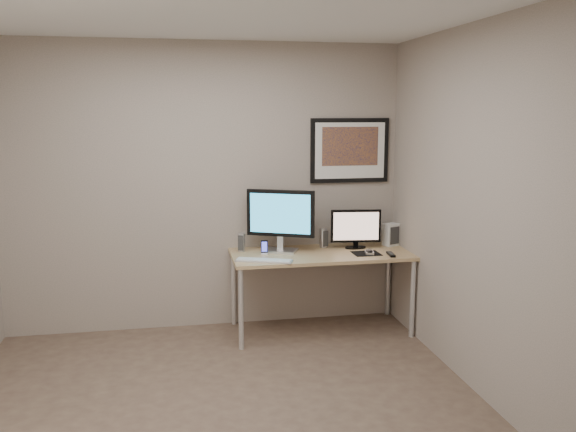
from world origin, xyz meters
name	(u,v)px	position (x,y,z in m)	size (l,w,h in m)	color
floor	(223,410)	(0.00, 0.00, 0.00)	(3.60, 3.60, 0.00)	#4F3C31
room	(214,161)	(0.00, 0.45, 1.64)	(3.60, 3.60, 3.60)	white
desk	(321,260)	(1.00, 1.35, 0.66)	(1.60, 0.70, 0.73)	olive
framed_art	(350,150)	(1.35, 1.68, 1.62)	(0.75, 0.04, 0.60)	black
monitor_large	(281,218)	(0.65, 1.45, 1.04)	(0.58, 0.30, 0.56)	#BBBBC0
monitor_tv	(356,228)	(1.36, 1.46, 0.92)	(0.46, 0.13, 0.36)	black
speaker_left	(242,242)	(0.31, 1.54, 0.81)	(0.07, 0.07, 0.17)	#BBBBC0
speaker_right	(323,238)	(1.08, 1.56, 0.82)	(0.07, 0.07, 0.18)	#BBBBC0
phone_dock	(264,247)	(0.49, 1.38, 0.79)	(0.06, 0.06, 0.13)	black
keyboard	(264,260)	(0.45, 1.13, 0.74)	(0.48, 0.13, 0.02)	#B9B9BD
mousepad	(366,253)	(1.39, 1.24, 0.73)	(0.24, 0.21, 0.00)	black
mouse	(369,252)	(1.41, 1.21, 0.75)	(0.07, 0.12, 0.04)	black
remote	(391,254)	(1.58, 1.14, 0.74)	(0.05, 0.17, 0.02)	black
fan_unit	(391,235)	(1.72, 1.52, 0.83)	(0.14, 0.10, 0.21)	silver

